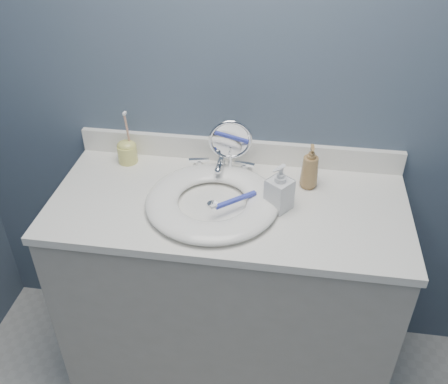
% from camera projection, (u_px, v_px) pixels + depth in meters
% --- Properties ---
extents(back_wall, '(2.20, 0.02, 2.40)m').
position_uv_depth(back_wall, '(240.00, 81.00, 1.73)').
color(back_wall, '#47566A').
rests_on(back_wall, ground).
extents(vanity_cabinet, '(1.20, 0.55, 0.85)m').
position_uv_depth(vanity_cabinet, '(228.00, 293.00, 1.97)').
color(vanity_cabinet, '#ADA79E').
rests_on(vanity_cabinet, ground).
extents(countertop, '(1.22, 0.57, 0.03)m').
position_uv_depth(countertop, '(228.00, 205.00, 1.71)').
color(countertop, white).
rests_on(countertop, vanity_cabinet).
extents(backsplash, '(1.22, 0.02, 0.09)m').
position_uv_depth(backsplash, '(238.00, 151.00, 1.89)').
color(backsplash, white).
rests_on(backsplash, countertop).
extents(basin, '(0.45, 0.45, 0.04)m').
position_uv_depth(basin, '(212.00, 201.00, 1.67)').
color(basin, white).
rests_on(basin, countertop).
extents(drain, '(0.04, 0.04, 0.01)m').
position_uv_depth(drain, '(212.00, 204.00, 1.68)').
color(drain, silver).
rests_on(drain, countertop).
extents(faucet, '(0.25, 0.13, 0.07)m').
position_uv_depth(faucet, '(221.00, 167.00, 1.83)').
color(faucet, silver).
rests_on(faucet, countertop).
extents(makeup_mirror, '(0.15, 0.09, 0.23)m').
position_uv_depth(makeup_mirror, '(230.00, 146.00, 1.76)').
color(makeup_mirror, silver).
rests_on(makeup_mirror, countertop).
extents(soap_bottle_amber, '(0.07, 0.07, 0.17)m').
position_uv_depth(soap_bottle_amber, '(310.00, 167.00, 1.73)').
color(soap_bottle_amber, olive).
rests_on(soap_bottle_amber, countertop).
extents(soap_bottle_clear, '(0.11, 0.11, 0.17)m').
position_uv_depth(soap_bottle_clear, '(280.00, 187.00, 1.62)').
color(soap_bottle_clear, silver).
rests_on(soap_bottle_clear, countertop).
extents(toothbrush_holder, '(0.07, 0.07, 0.21)m').
position_uv_depth(toothbrush_holder, '(127.00, 151.00, 1.88)').
color(toothbrush_holder, '#D9D56C').
rests_on(toothbrush_holder, countertop).
extents(toothbrush_lying, '(0.14, 0.12, 0.02)m').
position_uv_depth(toothbrush_lying, '(234.00, 201.00, 1.63)').
color(toothbrush_lying, '#3441BB').
rests_on(toothbrush_lying, basin).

